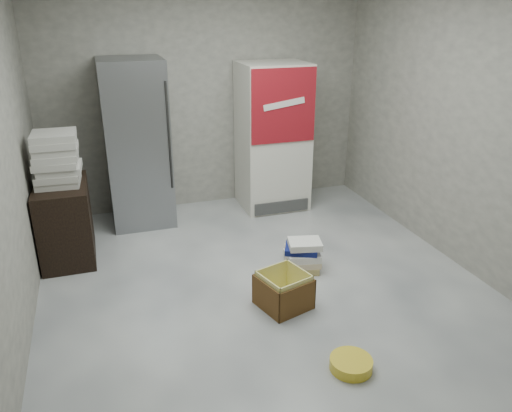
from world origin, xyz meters
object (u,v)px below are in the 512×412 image
object	(u,v)px
coke_cooler	(273,137)
phonebook_stack_main	(303,256)
cardboard_box	(284,292)
wood_shelf	(65,222)
steel_fridge	(137,144)

from	to	relation	value
coke_cooler	phonebook_stack_main	xyz separation A→B (m)	(-0.29, -1.72, -0.75)
phonebook_stack_main	coke_cooler	bearing A→B (deg)	96.10
coke_cooler	cardboard_box	distance (m)	2.48
wood_shelf	cardboard_box	world-z (taller)	wood_shelf
phonebook_stack_main	cardboard_box	world-z (taller)	cardboard_box
steel_fridge	coke_cooler	distance (m)	1.65
coke_cooler	steel_fridge	bearing A→B (deg)	179.82
steel_fridge	coke_cooler	xyz separation A→B (m)	(1.65, -0.01, -0.05)
steel_fridge	phonebook_stack_main	xyz separation A→B (m)	(1.35, -1.73, -0.79)
steel_fridge	cardboard_box	bearing A→B (deg)	-67.10
steel_fridge	cardboard_box	xyz separation A→B (m)	(0.95, -2.25, -0.82)
coke_cooler	cardboard_box	bearing A→B (deg)	-107.29
phonebook_stack_main	cardboard_box	size ratio (longest dim) A/B	0.81
coke_cooler	wood_shelf	distance (m)	2.63
wood_shelf	phonebook_stack_main	size ratio (longest dim) A/B	2.01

